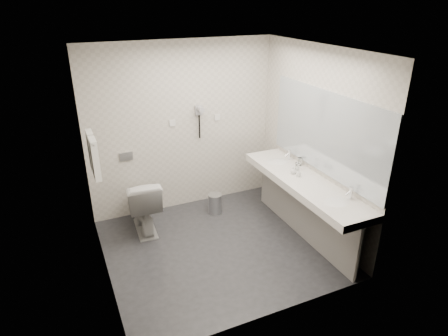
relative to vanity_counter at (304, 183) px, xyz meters
name	(u,v)px	position (x,y,z in m)	size (l,w,h in m)	color
floor	(218,247)	(-1.12, 0.20, -0.80)	(2.80, 2.80, 0.00)	#242529
ceiling	(217,50)	(-1.12, 0.20, 1.70)	(2.80, 2.80, 0.00)	silver
wall_back	(182,128)	(-1.12, 1.50, 0.45)	(2.80, 2.80, 0.00)	beige
wall_front	(275,210)	(-1.12, -1.10, 0.45)	(2.80, 2.80, 0.00)	beige
wall_left	(95,181)	(-2.52, 0.20, 0.45)	(2.60, 2.60, 0.00)	beige
wall_right	(315,143)	(0.27, 0.20, 0.45)	(2.60, 2.60, 0.00)	beige
vanity_counter	(304,183)	(0.00, 0.00, 0.00)	(0.55, 2.20, 0.10)	silver
vanity_panel	(303,211)	(0.02, 0.00, -0.42)	(0.03, 2.15, 0.75)	gray
vanity_post_near	(358,253)	(0.05, -1.04, -0.42)	(0.06, 0.06, 0.75)	silver
vanity_post_far	(266,180)	(0.05, 1.04, -0.42)	(0.06, 0.06, 0.75)	silver
mirror	(325,133)	(0.26, 0.00, 0.65)	(0.02, 2.20, 1.05)	#B2BCC6
basin_near	(337,203)	(0.00, -0.65, 0.04)	(0.40, 0.31, 0.05)	silver
basin_far	(277,163)	(0.00, 0.65, 0.04)	(0.40, 0.31, 0.05)	silver
faucet_near	(351,193)	(0.19, -0.65, 0.12)	(0.04, 0.04, 0.15)	silver
faucet_far	(289,155)	(0.19, 0.65, 0.12)	(0.04, 0.04, 0.15)	silver
soap_bottle_a	(299,173)	(-0.02, 0.10, 0.10)	(0.04, 0.04, 0.10)	white
soap_bottle_b	(293,170)	(-0.03, 0.21, 0.10)	(0.08, 0.08, 0.10)	white
glass_left	(297,167)	(0.09, 0.29, 0.10)	(0.06, 0.06, 0.11)	silver
glass_right	(300,161)	(0.22, 0.42, 0.11)	(0.06, 0.06, 0.11)	silver
toilet	(143,204)	(-1.90, 1.03, -0.40)	(0.45, 0.79, 0.80)	silver
flush_plate	(126,156)	(-1.98, 1.49, 0.15)	(0.18, 0.02, 0.12)	#B2B5BA
pedal_bin	(215,204)	(-0.81, 1.04, -0.65)	(0.21, 0.21, 0.29)	#B2B5BA
bin_lid	(215,195)	(-0.81, 1.04, -0.50)	(0.21, 0.21, 0.01)	#B2B5BA
towel_rail	(90,137)	(-2.47, 0.75, 0.75)	(0.02, 0.02, 0.62)	silver
towel_near	(95,159)	(-2.46, 0.61, 0.53)	(0.07, 0.24, 0.48)	white
towel_far	(92,151)	(-2.46, 0.89, 0.53)	(0.07, 0.24, 0.48)	white
dryer_cradle	(199,110)	(-0.88, 1.47, 0.70)	(0.10, 0.04, 0.14)	#96959A
dryer_barrel	(200,109)	(-0.88, 1.40, 0.73)	(0.08, 0.08, 0.14)	#96959A
dryer_cord	(199,127)	(-0.88, 1.46, 0.45)	(0.02, 0.02, 0.35)	black
switch_plate_a	(172,123)	(-1.27, 1.49, 0.55)	(0.09, 0.02, 0.09)	silver
switch_plate_b	(217,117)	(-0.57, 1.49, 0.55)	(0.09, 0.02, 0.09)	silver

